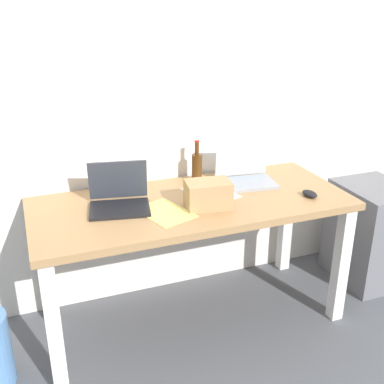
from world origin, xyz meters
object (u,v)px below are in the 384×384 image
object	(u,v)px
filing_cabinet	(370,233)
cardboard_box	(208,194)
laptop_right	(245,175)
computer_mouse	(310,194)
beer_bottle	(197,167)
laptop_left	(119,198)
desk	(192,218)

from	to	relation	value
filing_cabinet	cardboard_box	bearing A→B (deg)	-175.27
laptop_right	cardboard_box	size ratio (longest dim) A/B	1.49
laptop_right	cardboard_box	distance (m)	0.42
computer_mouse	cardboard_box	xyz separation A→B (m)	(-0.57, 0.07, 0.05)
laptop_right	beer_bottle	xyz separation A→B (m)	(-0.26, 0.11, 0.05)
computer_mouse	cardboard_box	world-z (taller)	cardboard_box
laptop_left	computer_mouse	world-z (taller)	laptop_left
desk	beer_bottle	size ratio (longest dim) A/B	6.71
filing_cabinet	desk	bearing A→B (deg)	179.82
desk	cardboard_box	world-z (taller)	cardboard_box
laptop_left	cardboard_box	bearing A→B (deg)	-19.53
desk	beer_bottle	xyz separation A→B (m)	(0.12, 0.25, 0.20)
beer_bottle	computer_mouse	xyz separation A→B (m)	(0.50, -0.43, -0.08)
laptop_left	laptop_right	bearing A→B (deg)	6.76
filing_cabinet	laptop_left	bearing A→B (deg)	178.10
beer_bottle	computer_mouse	world-z (taller)	beer_bottle
desk	computer_mouse	world-z (taller)	computer_mouse
desk	laptop_right	size ratio (longest dim) A/B	4.96
filing_cabinet	laptop_right	bearing A→B (deg)	170.45
laptop_left	computer_mouse	bearing A→B (deg)	-12.75
desk	computer_mouse	bearing A→B (deg)	-15.89
laptop_right	desk	bearing A→B (deg)	-159.88
cardboard_box	laptop_right	bearing A→B (deg)	36.05
desk	laptop_left	bearing A→B (deg)	172.49
desk	cardboard_box	xyz separation A→B (m)	(0.05, -0.10, 0.17)
beer_bottle	computer_mouse	size ratio (longest dim) A/B	2.54
beer_bottle	filing_cabinet	distance (m)	1.27
laptop_left	computer_mouse	size ratio (longest dim) A/B	3.46
cardboard_box	desk	bearing A→B (deg)	115.94
desk	beer_bottle	bearing A→B (deg)	63.55
laptop_left	cardboard_box	xyz separation A→B (m)	(0.43, -0.15, 0.02)
laptop_left	beer_bottle	size ratio (longest dim) A/B	1.36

